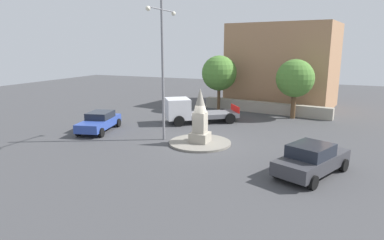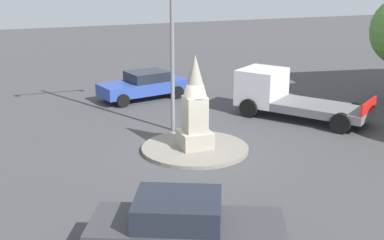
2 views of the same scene
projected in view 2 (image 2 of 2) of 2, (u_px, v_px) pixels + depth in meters
ground_plane at (195, 150)px, 19.47m from camera, size 80.00×80.00×0.00m
traffic_island at (195, 148)px, 19.45m from camera, size 3.93×3.93×0.14m
monument at (195, 106)px, 18.98m from camera, size 1.13×1.13×3.42m
streetlamp at (172, 0)px, 20.26m from camera, size 3.58×0.28×8.82m
car_blue_approaching at (144, 85)px, 26.49m from camera, size 4.62×2.70×1.39m
car_dark_grey_near_island at (185, 228)px, 12.16m from camera, size 4.82×3.45×1.56m
truck_white_parked_right at (283, 95)px, 23.49m from camera, size 5.02×5.84×2.02m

